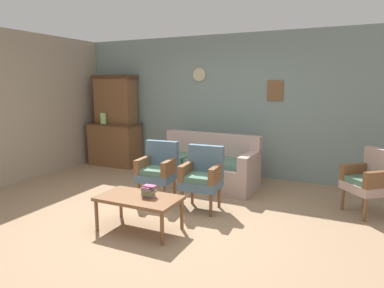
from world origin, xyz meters
name	(u,v)px	position (x,y,z in m)	size (l,w,h in m)	color
ground_plane	(161,219)	(0.00, 0.00, 0.00)	(7.68, 7.68, 0.00)	#997A5B
wall_back_with_decor	(228,106)	(0.00, 2.63, 1.35)	(6.40, 0.09, 2.70)	gray
side_cabinet	(115,144)	(-2.48, 2.25, 0.47)	(1.16, 0.55, 0.93)	brown
cabinet_upper_hutch	(115,99)	(-2.48, 2.33, 1.45)	(0.99, 0.38, 1.03)	brown
vase_on_cabinet	(103,118)	(-2.63, 2.08, 1.05)	(0.14, 0.14, 0.23)	#9ABD70
floral_couch	(205,167)	(-0.08, 1.66, 0.33)	(1.85, 0.88, 0.90)	tan
armchair_near_couch_end	(158,168)	(-0.43, 0.67, 0.50)	(0.56, 0.53, 0.90)	slate
armchair_by_doorway	(202,175)	(0.33, 0.60, 0.50)	(0.55, 0.52, 0.90)	slate
wingback_chair_by_fireplace	(370,179)	(2.47, 1.40, 0.50)	(0.71, 0.71, 0.90)	tan
coffee_table	(139,200)	(-0.08, -0.38, 0.38)	(1.00, 0.56, 0.42)	brown
book_stack_on_table	(148,191)	(0.03, -0.34, 0.49)	(0.16, 0.12, 0.14)	#C77CAB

